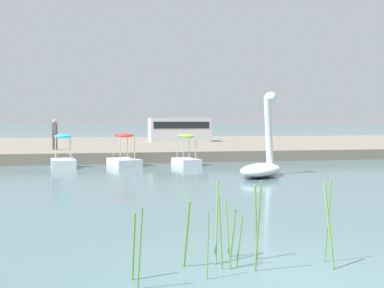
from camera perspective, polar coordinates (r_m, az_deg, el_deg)
The scene contains 9 objects.
ground_plane at distance 7.48m, azimuth 12.05°, elevation -14.55°, with size 628.92×628.92×0.00m, color slate.
shore_bank_far at distance 36.71m, azimuth -7.14°, elevation -0.27°, with size 123.70×21.99×0.56m, color slate.
swan_boat at distance 20.11m, azimuth 7.79°, elevation -1.87°, with size 2.71×2.84×3.31m.
pedal_boat_lime at distance 24.51m, azimuth -0.64°, elevation -1.31°, with size 1.21×1.86×1.52m.
pedal_boat_red at distance 24.48m, azimuth -7.54°, elevation -1.38°, with size 1.59×2.25×1.56m.
pedal_boat_cyan at distance 24.22m, azimuth -14.09°, elevation -1.65°, with size 1.22×1.90×1.54m.
person_on_path at distance 28.97m, azimuth -14.97°, elevation 1.09°, with size 0.28×0.28×1.65m.
parked_van at distance 38.13m, azimuth -1.43°, elevation 1.71°, with size 4.45×2.00×1.76m.
reed_clump_foreground at distance 7.78m, azimuth 4.78°, elevation -9.55°, with size 3.06×1.45×1.35m.
Camera 1 is at (-2.89, -6.53, 2.22)m, focal length 48.12 mm.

